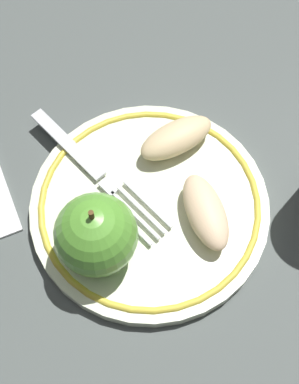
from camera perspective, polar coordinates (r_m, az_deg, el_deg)
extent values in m
plane|color=#4B5350|center=(0.49, -1.60, -0.37)|extent=(2.00, 2.00, 0.00)
cylinder|color=silver|center=(0.48, 0.00, -1.60)|extent=(0.21, 0.21, 0.01)
torus|color=gold|center=(0.47, 0.00, -1.26)|extent=(0.20, 0.20, 0.01)
sphere|color=#58A034|center=(0.43, -5.73, -4.55)|extent=(0.07, 0.07, 0.07)
cylinder|color=brown|center=(0.39, -6.21, -2.49)|extent=(0.00, 0.00, 0.01)
ellipsoid|color=beige|center=(0.49, 2.87, 5.80)|extent=(0.06, 0.08, 0.02)
ellipsoid|color=beige|center=(0.46, 6.00, -2.11)|extent=(0.08, 0.05, 0.02)
cube|color=silver|center=(0.51, -8.73, 5.10)|extent=(0.08, 0.07, 0.00)
cube|color=silver|center=(0.48, -4.48, 0.94)|extent=(0.02, 0.02, 0.00)
cube|color=silver|center=(0.46, -2.40, -3.11)|extent=(0.05, 0.04, 0.00)
cube|color=silver|center=(0.47, -1.67, -2.50)|extent=(0.05, 0.04, 0.00)
cube|color=silver|center=(0.47, -0.94, -1.89)|extent=(0.05, 0.04, 0.00)
cube|color=silver|center=(0.47, -0.23, -1.28)|extent=(0.05, 0.04, 0.00)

